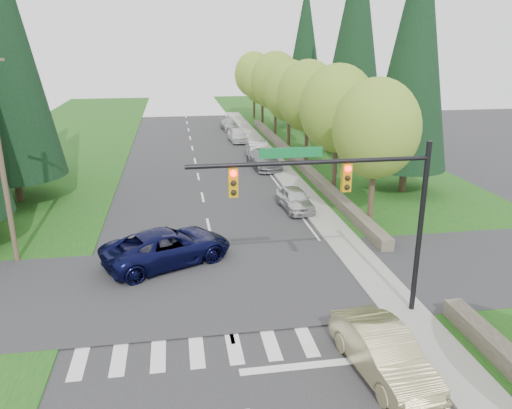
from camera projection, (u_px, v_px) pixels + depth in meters
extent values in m
cube|color=#154913|center=(388.00, 192.00, 35.10)|extent=(14.00, 110.00, 0.06)
cube|color=#28282B|center=(221.00, 284.00, 21.86)|extent=(120.00, 8.00, 0.10)
cube|color=gray|center=(297.00, 188.00, 36.02)|extent=(1.80, 80.00, 0.13)
cube|color=gray|center=(286.00, 188.00, 35.89)|extent=(0.20, 80.00, 0.13)
cube|color=#4C4438|center=(294.00, 158.00, 43.69)|extent=(0.70, 40.00, 0.70)
cylinder|color=black|center=(420.00, 231.00, 18.62)|extent=(0.20, 0.20, 6.80)
cylinder|color=black|center=(311.00, 162.00, 17.08)|extent=(8.60, 0.16, 0.16)
cube|color=#0C662D|center=(291.00, 153.00, 16.91)|extent=(2.20, 0.04, 0.35)
cube|color=#BF8C0C|center=(346.00, 178.00, 17.47)|extent=(0.32, 0.24, 1.00)
sphere|color=#FF0C05|center=(348.00, 169.00, 17.23)|extent=(0.22, 0.22, 0.22)
cube|color=#BF8C0C|center=(233.00, 183.00, 16.86)|extent=(0.32, 0.24, 1.00)
sphere|color=#FF0C05|center=(233.00, 174.00, 16.62)|extent=(0.22, 0.22, 0.22)
cylinder|color=#473828|center=(1.00, 161.00, 22.58)|extent=(0.24, 0.24, 10.00)
cylinder|color=#38281C|center=(372.00, 186.00, 28.15)|extent=(0.32, 0.32, 4.76)
ellipsoid|color=olive|center=(376.00, 129.00, 27.14)|extent=(4.80, 4.80, 5.52)
cylinder|color=#38281C|center=(335.00, 157.00, 34.70)|extent=(0.32, 0.32, 4.93)
ellipsoid|color=olive|center=(338.00, 108.00, 33.66)|extent=(5.20, 5.20, 5.98)
cylinder|color=#38281C|center=(307.00, 138.00, 41.22)|extent=(0.32, 0.32, 5.04)
ellipsoid|color=olive|center=(308.00, 96.00, 40.15)|extent=(5.00, 5.00, 5.75)
cylinder|color=#38281C|center=(289.00, 126.00, 47.83)|extent=(0.32, 0.32, 4.82)
ellipsoid|color=olive|center=(290.00, 91.00, 46.81)|extent=(5.00, 5.00, 5.75)
cylinder|color=#38281C|center=(275.00, 114.00, 54.35)|extent=(0.32, 0.32, 5.15)
ellipsoid|color=olive|center=(276.00, 81.00, 53.26)|extent=(5.40, 5.40, 6.21)
cylinder|color=#38281C|center=(262.00, 108.00, 60.95)|extent=(0.32, 0.32, 4.70)
ellipsoid|color=olive|center=(262.00, 81.00, 59.95)|extent=(4.80, 4.80, 5.52)
cylinder|color=#38281C|center=(254.00, 100.00, 67.48)|extent=(0.32, 0.32, 4.98)
ellipsoid|color=olive|center=(254.00, 75.00, 66.43)|extent=(5.20, 5.20, 5.98)
cylinder|color=#38281C|center=(19.00, 187.00, 32.81)|extent=(0.50, 0.50, 2.00)
cylinder|color=#38281C|center=(13.00, 167.00, 38.13)|extent=(0.50, 0.50, 2.00)
cylinder|color=#38281C|center=(403.00, 178.00, 34.95)|extent=(0.50, 0.50, 2.00)
cone|color=black|center=(416.00, 47.00, 32.20)|extent=(5.44, 5.44, 16.00)
cylinder|color=#38281C|center=(349.00, 140.00, 48.23)|extent=(0.50, 0.50, 2.00)
cone|color=black|center=(356.00, 33.00, 45.16)|extent=(6.12, 6.12, 18.00)
cylinder|color=#38281C|center=(303.00, 119.00, 61.19)|extent=(0.50, 0.50, 2.00)
cone|color=black|center=(305.00, 48.00, 58.60)|extent=(5.10, 5.10, 15.00)
imported|color=tan|center=(383.00, 353.00, 15.77)|extent=(2.22, 4.90, 1.56)
imported|color=#0A0C33|center=(168.00, 247.00, 23.68)|extent=(6.77, 5.15, 1.71)
imported|color=silver|center=(295.00, 199.00, 31.34)|extent=(1.96, 4.20, 1.39)
imported|color=gray|center=(264.00, 159.00, 41.65)|extent=(2.52, 5.33, 1.50)
imported|color=silver|center=(258.00, 151.00, 44.30)|extent=(1.84, 4.96, 1.62)
imported|color=silver|center=(237.00, 135.00, 52.45)|extent=(1.91, 4.29, 1.43)
imported|color=#A9A9AE|center=(229.00, 125.00, 59.56)|extent=(2.12, 4.44, 1.25)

